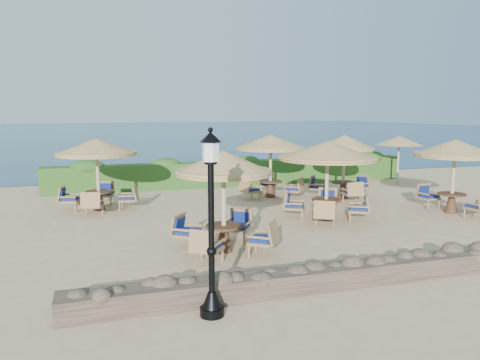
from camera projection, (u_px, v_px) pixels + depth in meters
ground at (298, 217)px, 16.28m from camera, size 120.00×120.00×0.00m
sea at (132, 131)px, 82.31m from camera, size 160.00×160.00×0.00m
hedge at (237, 173)px, 22.98m from camera, size 18.00×0.90×1.20m
stone_wall at (415, 267)px, 10.40m from camera, size 15.00×0.65×0.44m
lamp_post at (211, 232)px, 8.21m from camera, size 0.44×0.44×3.31m
extra_parasol at (399, 141)px, 23.18m from camera, size 2.30×2.30×2.41m
cafe_set_0 at (224, 186)px, 12.01m from camera, size 2.64×2.64×2.65m
cafe_set_1 at (327, 163)px, 15.55m from camera, size 3.30×3.30×2.65m
cafe_set_2 at (455, 157)px, 16.60m from camera, size 2.87×2.87×2.65m
cafe_set_3 at (97, 160)px, 17.12m from camera, size 2.92×2.92×2.65m
cafe_set_4 at (271, 152)px, 19.62m from camera, size 2.94×2.94×2.65m
cafe_set_5 at (344, 155)px, 19.41m from camera, size 2.74×2.67×2.65m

